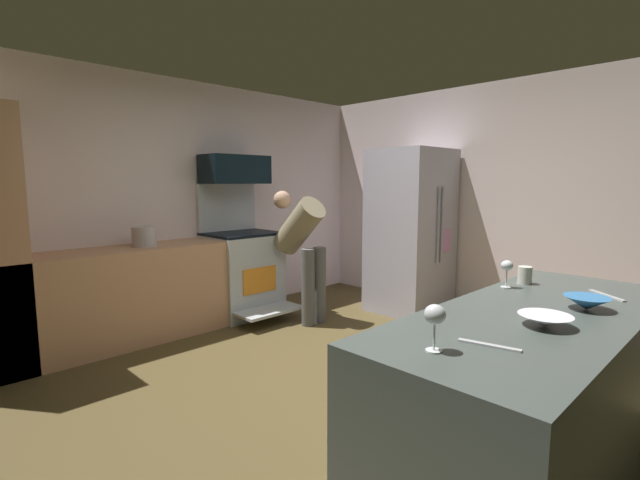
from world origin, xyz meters
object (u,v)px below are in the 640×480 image
wine_glass_mid (435,316)px  microwave (235,170)px  wine_glass_near (507,267)px  mixing_bowl_small (545,321)px  stock_pot (144,236)px  person_cook (302,243)px  mug_coffee (525,275)px  mixing_bowl_large (587,303)px  oven_range (242,271)px  refrigerator (410,231)px

wine_glass_mid → microwave: bearing=66.6°
wine_glass_near → mixing_bowl_small: bearing=-144.7°
wine_glass_near → stock_pot: bearing=103.8°
person_cook → mug_coffee: (-0.49, -2.53, 0.10)m
wine_glass_near → mug_coffee: bearing=-11.2°
mixing_bowl_large → wine_glass_near: bearing=69.5°
microwave → mixing_bowl_small: bearing=-104.1°
mug_coffee → stock_pot: stock_pot is taller
microwave → wine_glass_mid: bearing=-113.4°
mixing_bowl_large → stock_pot: (-0.60, 3.63, 0.06)m
oven_range → mug_coffee: oven_range is taller
microwave → person_cook: 1.15m
oven_range → wine_glass_near: bearing=-96.0°
person_cook → wine_glass_near: bearing=-105.0°
microwave → wine_glass_mid: 3.85m
refrigerator → wine_glass_mid: size_ratio=10.75×
microwave → mug_coffee: (-0.15, -3.28, -0.70)m
refrigerator → wine_glass_near: refrigerator is taller
refrigerator → wine_glass_mid: bearing=-144.6°
mixing_bowl_small → mug_coffee: (0.77, 0.38, 0.03)m
stock_pot → mug_coffee: bearing=-73.4°
person_cook → stock_pot: bearing=155.2°
oven_range → wine_glass_mid: (-1.51, -3.39, 0.52)m
person_cook → stock_pot: (-1.45, 0.67, 0.14)m
oven_range → refrigerator: bearing=-39.0°
microwave → wine_glass_mid: (-1.51, -3.48, -0.62)m
wine_glass_mid → stock_pot: size_ratio=0.76×
microwave → wine_glass_near: size_ratio=4.57×
oven_range → wine_glass_near: 3.21m
refrigerator → mixing_bowl_small: size_ratio=8.56×
person_cook → wine_glass_near: 2.59m
microwave → wine_glass_near: bearing=-95.8°
mixing_bowl_small → mug_coffee: size_ratio=2.09×
microwave → person_cook: microwave is taller
stock_pot → mixing_bowl_small: bearing=-87.1°
person_cook → microwave: bearing=114.3°
wine_glass_mid → refrigerator: bearing=35.4°
oven_range → wine_glass_near: (-0.33, -3.15, 0.51)m
oven_range → microwave: size_ratio=2.02×
mug_coffee → wine_glass_near: bearing=168.8°
mixing_bowl_large → mixing_bowl_small: 0.42m
wine_glass_mid → stock_pot: bearing=83.2°
refrigerator → person_cook: refrigerator is taller
mixing_bowl_large → wine_glass_mid: size_ratio=1.19×
wine_glass_mid → mug_coffee: (1.36, 0.20, -0.08)m
microwave → mixing_bowl_small: size_ratio=3.36×
oven_range → refrigerator: 2.01m
person_cook → mixing_bowl_small: person_cook is taller
microwave → mug_coffee: 3.36m
wine_glass_near → mug_coffee: (0.18, -0.04, -0.07)m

